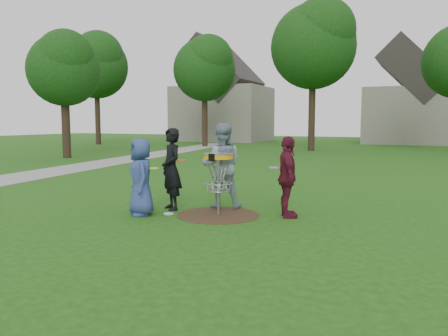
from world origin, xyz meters
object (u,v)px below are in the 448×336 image
at_px(player_grey, 222,166).
at_px(disc_golf_basket, 218,168).
at_px(player_black, 171,169).
at_px(player_maroon, 288,177).
at_px(player_blue, 141,177).

relative_size(player_grey, disc_golf_basket, 1.44).
bearing_deg(player_black, player_maroon, 45.47).
bearing_deg(disc_golf_basket, player_blue, -156.32).
distance_m(player_blue, player_black, 0.84).
xyz_separation_m(player_black, disc_golf_basket, (1.24, -0.10, 0.08)).
relative_size(player_blue, player_maroon, 0.97).
bearing_deg(player_maroon, player_grey, 52.03).
bearing_deg(player_blue, player_black, 114.33).
bearing_deg(player_maroon, player_blue, 84.97).
relative_size(player_maroon, disc_golf_basket, 1.25).
bearing_deg(disc_golf_basket, player_maroon, 16.27).
relative_size(player_blue, player_grey, 0.84).
distance_m(player_blue, player_maroon, 3.14).
bearing_deg(player_maroon, player_black, 71.41).
bearing_deg(player_black, player_grey, 74.92).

